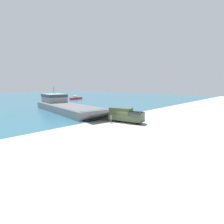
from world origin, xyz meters
The scene contains 6 objects.
ground_plane centered at (0.00, 0.00, 0.00)m, with size 240.00×240.00×0.00m, color #A8A59E.
landing_craft centered at (1.39, 26.17, 1.76)m, with size 13.62×36.99×7.40m.
military_truck centered at (0.83, 0.10, 1.61)m, with size 3.89×8.15×3.14m.
soldier_on_ramp centered at (-1.95, 1.92, 0.98)m, with size 0.49×0.47×1.69m.
moored_boat_a centered at (30.12, 60.14, 0.74)m, with size 9.13×4.48×2.23m.
mooring_bollard centered at (7.40, 4.69, 0.36)m, with size 0.27×0.27×0.67m.
Camera 1 is at (-28.78, -23.55, 8.12)m, focal length 28.00 mm.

